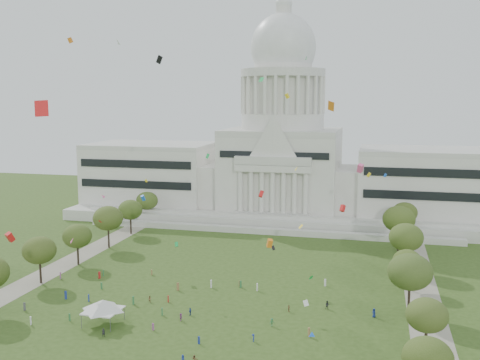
{
  "coord_description": "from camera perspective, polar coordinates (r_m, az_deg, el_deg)",
  "views": [
    {
      "loc": [
        36.71,
        -103.12,
        46.23
      ],
      "look_at": [
        0.0,
        45.0,
        24.0
      ],
      "focal_mm": 42.0,
      "sensor_mm": 36.0,
      "label": 1
    }
  ],
  "objects": [
    {
      "name": "person_2",
      "position": [
        128.44,
        8.87,
        -12.45
      ],
      "size": [
        1.03,
        0.72,
        1.95
      ],
      "primitive_type": "imported",
      "rotation": [
        0.0,
        0.0,
        0.15
      ],
      "color": "#26262B",
      "rests_on": "ground"
    },
    {
      "name": "row_tree_l_6",
      "position": [
        213.05,
        -9.43,
        -2.09
      ],
      "size": [
        8.19,
        8.19,
        11.64
      ],
      "color": "black",
      "rests_on": "ground"
    },
    {
      "name": "path_left",
      "position": [
        164.42,
        -17.98,
        -8.45
      ],
      "size": [
        8.0,
        160.0,
        0.04
      ],
      "primitive_type": "cube",
      "color": "gray",
      "rests_on": "ground"
    },
    {
      "name": "person_10",
      "position": [
        126.1,
        4.99,
        -12.86
      ],
      "size": [
        0.66,
        1.01,
        1.6
      ],
      "primitive_type": "imported",
      "rotation": [
        0.0,
        0.0,
        1.41
      ],
      "color": "olive",
      "rests_on": "ground"
    },
    {
      "name": "person_4",
      "position": [
        124.35,
        -5.08,
        -13.17
      ],
      "size": [
        0.67,
        1.03,
        1.64
      ],
      "primitive_type": "imported",
      "rotation": [
        0.0,
        0.0,
        4.56
      ],
      "color": "navy",
      "rests_on": "ground"
    },
    {
      "name": "row_tree_l_2",
      "position": [
        150.36,
        -19.72,
        -6.74
      ],
      "size": [
        8.42,
        8.42,
        11.97
      ],
      "color": "black",
      "rests_on": "ground"
    },
    {
      "name": "row_tree_l_4",
      "position": [
        179.1,
        -13.26,
        -3.81
      ],
      "size": [
        9.29,
        9.29,
        13.21
      ],
      "color": "black",
      "rests_on": "ground"
    },
    {
      "name": "distant_crowd",
      "position": [
        135.27,
        -8.61,
        -11.4
      ],
      "size": [
        67.49,
        39.54,
        1.95
      ],
      "color": "#4C4C51",
      "rests_on": "ground"
    },
    {
      "name": "person_8",
      "position": [
        132.78,
        -9.17,
        -11.84
      ],
      "size": [
        0.8,
        0.54,
        1.56
      ],
      "primitive_type": "imported",
      "rotation": [
        0.0,
        0.0,
        3.04
      ],
      "color": "olive",
      "rests_on": "ground"
    },
    {
      "name": "row_tree_l_5",
      "position": [
        196.12,
        -11.08,
        -2.98
      ],
      "size": [
        8.33,
        8.33,
        11.85
      ],
      "color": "black",
      "rests_on": "ground"
    },
    {
      "name": "capitol",
      "position": [
        221.1,
        4.28,
        2.05
      ],
      "size": [
        160.0,
        64.5,
        91.3
      ],
      "color": "#B9B7AD",
      "rests_on": "ground"
    },
    {
      "name": "person_0",
      "position": [
        126.08,
        13.46,
        -12.99
      ],
      "size": [
        1.12,
        1.08,
        1.93
      ],
      "primitive_type": "imported",
      "rotation": [
        0.0,
        0.0,
        5.58
      ],
      "color": "navy",
      "rests_on": "ground"
    },
    {
      "name": "row_tree_r_0",
      "position": [
        92.34,
        18.52,
        -16.79
      ],
      "size": [
        7.67,
        7.67,
        10.91
      ],
      "color": "black",
      "rests_on": "ground"
    },
    {
      "name": "person_7",
      "position": [
        116.84,
        -13.71,
        -14.81
      ],
      "size": [
        0.77,
        0.75,
        1.71
      ],
      "primitive_type": "imported",
      "rotation": [
        0.0,
        0.0,
        3.84
      ],
      "color": "#26262B",
      "rests_on": "ground"
    },
    {
      "name": "path_right",
      "position": [
        141.37,
        18.06,
        -11.21
      ],
      "size": [
        8.0,
        160.0,
        0.04
      ],
      "primitive_type": "cube",
      "color": "gray",
      "rests_on": "ground"
    },
    {
      "name": "row_tree_r_6",
      "position": [
        195.16,
        16.39,
        -3.2
      ],
      "size": [
        8.42,
        8.42,
        11.97
      ],
      "color": "black",
      "rests_on": "ground"
    },
    {
      "name": "ground",
      "position": [
        118.83,
        -5.4,
        -14.65
      ],
      "size": [
        400.0,
        400.0,
        0.0
      ],
      "primitive_type": "plane",
      "color": "#324A18",
      "rests_on": "ground"
    },
    {
      "name": "person_6",
      "position": [
        103.9,
        -5.83,
        -17.66
      ],
      "size": [
        0.61,
        0.87,
        1.68
      ],
      "primitive_type": "imported",
      "rotation": [
        0.0,
        0.0,
        1.47
      ],
      "color": "navy",
      "rests_on": "ground"
    },
    {
      "name": "person_3",
      "position": [
        111.67,
        1.36,
        -15.74
      ],
      "size": [
        0.53,
        1.01,
        1.54
      ],
      "primitive_type": "imported",
      "rotation": [
        0.0,
        0.0,
        4.69
      ],
      "color": "navy",
      "rests_on": "ground"
    },
    {
      "name": "event_tent",
      "position": [
        121.49,
        -13.76,
        -12.22
      ],
      "size": [
        9.9,
        9.9,
        5.38
      ],
      "color": "#4C4C4C",
      "rests_on": "ground"
    },
    {
      "name": "row_tree_r_5",
      "position": [
        177.21,
        15.84,
        -3.85
      ],
      "size": [
        9.82,
        9.82,
        13.96
      ],
      "color": "black",
      "rests_on": "ground"
    },
    {
      "name": "kite_swarm",
      "position": [
        118.4,
        -4.95,
        -1.53
      ],
      "size": [
        87.17,
        108.74,
        56.09
      ],
      "color": "blue",
      "rests_on": "ground"
    },
    {
      "name": "row_tree_r_1",
      "position": [
        108.88,
        18.47,
        -12.91
      ],
      "size": [
        7.58,
        7.58,
        10.78
      ],
      "color": "black",
      "rests_on": "ground"
    },
    {
      "name": "person_5",
      "position": [
        121.67,
        -6.03,
        -13.67
      ],
      "size": [
        1.11,
        1.65,
        1.66
      ],
      "primitive_type": "imported",
      "rotation": [
        0.0,
        0.0,
        1.93
      ],
      "color": "#994C8C",
      "rests_on": "ground"
    },
    {
      "name": "row_tree_r_3",
      "position": [
        143.28,
        16.61,
        -7.92
      ],
      "size": [
        7.01,
        7.01,
        9.98
      ],
      "color": "black",
      "rests_on": "ground"
    },
    {
      "name": "person_11",
      "position": [
        104.01,
        -4.66,
        -17.67
      ],
      "size": [
        1.48,
        0.88,
        1.49
      ],
      "primitive_type": "imported",
      "rotation": [
        0.0,
        0.0,
        2.89
      ],
      "color": "olive",
      "rests_on": "ground"
    },
    {
      "name": "person_9",
      "position": [
        118.56,
        3.27,
        -14.23
      ],
      "size": [
        1.23,
        1.12,
        1.72
      ],
      "primitive_type": "imported",
      "rotation": [
        0.0,
        0.0,
        0.64
      ],
      "color": "#33723F",
      "rests_on": "ground"
    },
    {
      "name": "row_tree_r_4",
      "position": [
        157.76,
        16.53,
        -5.6
      ],
      "size": [
        9.19,
        9.19,
        13.06
      ],
      "color": "black",
      "rests_on": "ground"
    },
    {
      "name": "row_tree_l_3",
      "position": [
        163.57,
        -16.21,
        -5.49
      ],
      "size": [
        8.12,
        8.12,
        11.55
      ],
      "color": "black",
      "rests_on": "ground"
    },
    {
      "name": "row_tree_r_2",
      "position": [
        126.21,
        16.9,
        -8.93
      ],
      "size": [
        9.55,
        9.55,
        13.58
      ],
      "color": "black",
      "rests_on": "ground"
    }
  ]
}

